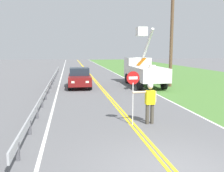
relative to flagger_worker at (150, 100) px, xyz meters
The scene contains 12 objects.
ground_plane 4.39m from the flagger_worker, 100.27° to the right, with size 160.00×160.00×0.00m, color #5B5B5E.
grass_verge_right 19.19m from the flagger_worker, 55.56° to the left, with size 16.00×110.00×0.01m, color #477533.
centerline_yellow_left 15.86m from the flagger_worker, 93.08° to the left, with size 0.11×110.00×0.01m, color yellow.
centerline_yellow_right 15.85m from the flagger_worker, 92.43° to the left, with size 0.11×110.00×0.01m, color yellow.
edge_line_right 16.09m from the flagger_worker, 79.81° to the left, with size 0.12×110.00×0.01m, color silver.
edge_line_left 16.43m from the flagger_worker, 105.42° to the left, with size 0.12×110.00×0.01m, color silver.
flagger_worker is the anchor object (origin of this frame).
stop_sign_paddle 1.02m from the flagger_worker, behind, with size 0.56×0.04×2.33m.
utility_bucket_truck 11.93m from the flagger_worker, 74.52° to the left, with size 2.67×6.82×5.27m.
oncoming_sedan_nearest 11.39m from the flagger_worker, 102.96° to the left, with size 2.00×4.15×1.70m.
utility_pole_near 12.14m from the flagger_worker, 62.77° to the left, with size 1.80×0.28×8.44m.
guardrail_left_shoulder 13.00m from the flagger_worker, 112.46° to the left, with size 0.10×32.00×0.71m.
Camera 1 is at (-2.66, -5.91, 3.23)m, focal length 39.74 mm.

